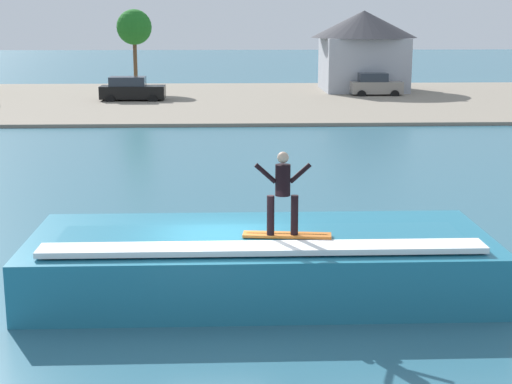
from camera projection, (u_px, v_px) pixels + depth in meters
The scene contains 9 objects.
ground_plane at pixel (222, 296), 17.30m from camera, with size 260.00×260.00×0.00m, color #306378.
wave_crest at pixel (260, 262), 17.47m from camera, with size 10.20×4.17×1.46m.
surfboard at pixel (287, 235), 16.67m from camera, with size 1.91×0.59×0.06m.
surfer at pixel (283, 189), 16.38m from camera, with size 1.20×0.32×1.78m.
shoreline_bank at pixel (224, 100), 56.76m from camera, with size 120.00×26.86×0.19m.
car_near_shore at pixel (132, 90), 55.61m from camera, with size 4.56×2.14×1.86m.
car_far_shore at pixel (375, 85), 59.32m from camera, with size 3.86×2.12×1.86m.
house_gabled_white at pixel (363, 47), 62.59m from camera, with size 8.47×8.47×6.50m.
tree_short_bushy at pixel (134, 28), 61.72m from camera, with size 2.78×2.78×6.61m.
Camera 1 is at (0.12, -16.39, 6.05)m, focal length 54.88 mm.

